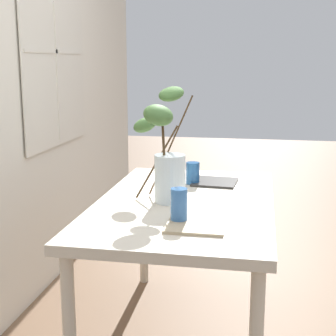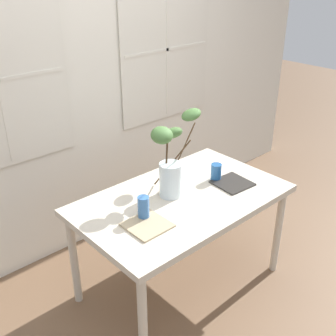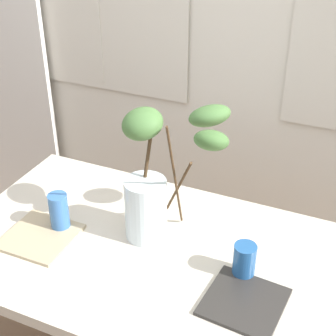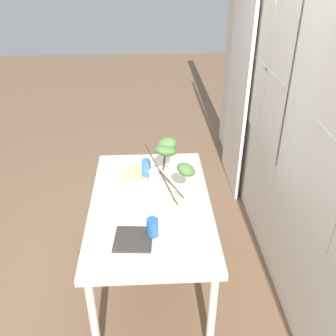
{
  "view_description": "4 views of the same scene",
  "coord_description": "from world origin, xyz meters",
  "px_view_note": "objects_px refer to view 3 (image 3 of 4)",
  "views": [
    {
      "loc": [
        -2.38,
        -0.36,
        1.42
      ],
      "look_at": [
        -0.08,
        0.07,
        0.92
      ],
      "focal_mm": 54.19,
      "sensor_mm": 36.0,
      "label": 1
    },
    {
      "loc": [
        -1.67,
        -1.71,
        2.18
      ],
      "look_at": [
        -0.03,
        0.1,
        0.94
      ],
      "focal_mm": 44.78,
      "sensor_mm": 36.0,
      "label": 2
    },
    {
      "loc": [
        0.62,
        -1.22,
        1.92
      ],
      "look_at": [
        0.03,
        0.11,
        1.03
      ],
      "focal_mm": 53.83,
      "sensor_mm": 36.0,
      "label": 3
    },
    {
      "loc": [
        2.2,
        0.01,
        2.36
      ],
      "look_at": [
        -0.07,
        0.13,
        0.99
      ],
      "focal_mm": 40.87,
      "sensor_mm": 36.0,
      "label": 4
    }
  ],
  "objects_px": {
    "drinking_glass_blue_right": "(244,261)",
    "plate_square_left": "(40,236)",
    "dining_table": "(148,264)",
    "drinking_glass_blue_left": "(59,212)",
    "vase_with_branches": "(158,181)",
    "plate_square_right": "(244,302)"
  },
  "relations": [
    {
      "from": "vase_with_branches",
      "to": "drinking_glass_blue_right",
      "type": "xyz_separation_m",
      "value": [
        0.35,
        -0.09,
        -0.16
      ]
    },
    {
      "from": "vase_with_branches",
      "to": "drinking_glass_blue_left",
      "type": "xyz_separation_m",
      "value": [
        -0.34,
        -0.12,
        -0.15
      ]
    },
    {
      "from": "dining_table",
      "to": "vase_with_branches",
      "type": "distance_m",
      "value": 0.31
    },
    {
      "from": "drinking_glass_blue_left",
      "to": "plate_square_left",
      "type": "height_order",
      "value": "drinking_glass_blue_left"
    },
    {
      "from": "dining_table",
      "to": "plate_square_right",
      "type": "xyz_separation_m",
      "value": [
        0.38,
        -0.11,
        0.08
      ]
    },
    {
      "from": "dining_table",
      "to": "plate_square_left",
      "type": "xyz_separation_m",
      "value": [
        -0.38,
        -0.1,
        0.08
      ]
    },
    {
      "from": "vase_with_branches",
      "to": "plate_square_right",
      "type": "height_order",
      "value": "vase_with_branches"
    },
    {
      "from": "drinking_glass_blue_right",
      "to": "drinking_glass_blue_left",
      "type": "bearing_deg",
      "value": -177.06
    },
    {
      "from": "dining_table",
      "to": "drinking_glass_blue_left",
      "type": "xyz_separation_m",
      "value": [
        -0.35,
        -0.03,
        0.15
      ]
    },
    {
      "from": "dining_table",
      "to": "drinking_glass_blue_right",
      "type": "distance_m",
      "value": 0.37
    },
    {
      "from": "drinking_glass_blue_left",
      "to": "drinking_glass_blue_right",
      "type": "bearing_deg",
      "value": 2.94
    },
    {
      "from": "drinking_glass_blue_right",
      "to": "plate_square_left",
      "type": "bearing_deg",
      "value": -171.08
    },
    {
      "from": "drinking_glass_blue_left",
      "to": "drinking_glass_blue_right",
      "type": "height_order",
      "value": "drinking_glass_blue_left"
    },
    {
      "from": "drinking_glass_blue_right",
      "to": "plate_square_left",
      "type": "relative_size",
      "value": 0.5
    },
    {
      "from": "dining_table",
      "to": "drinking_glass_blue_right",
      "type": "relative_size",
      "value": 11.6
    },
    {
      "from": "drinking_glass_blue_left",
      "to": "plate_square_left",
      "type": "xyz_separation_m",
      "value": [
        -0.04,
        -0.08,
        -0.07
      ]
    },
    {
      "from": "dining_table",
      "to": "drinking_glass_blue_left",
      "type": "distance_m",
      "value": 0.38
    },
    {
      "from": "drinking_glass_blue_right",
      "to": "plate_square_left",
      "type": "height_order",
      "value": "drinking_glass_blue_right"
    },
    {
      "from": "dining_table",
      "to": "drinking_glass_blue_right",
      "type": "bearing_deg",
      "value": 1.73
    },
    {
      "from": "plate_square_right",
      "to": "dining_table",
      "type": "bearing_deg",
      "value": 164.03
    },
    {
      "from": "drinking_glass_blue_left",
      "to": "plate_square_right",
      "type": "relative_size",
      "value": 0.63
    },
    {
      "from": "dining_table",
      "to": "plate_square_left",
      "type": "bearing_deg",
      "value": -164.86
    }
  ]
}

